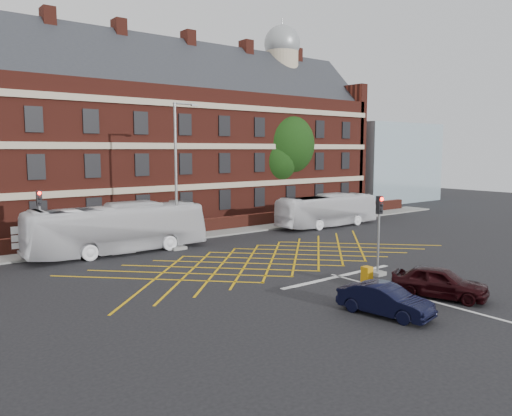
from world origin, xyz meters
TOP-DOWN VIEW (x-y plane):
  - ground at (0.00, 0.00)m, footprint 120.00×120.00m
  - victorian_building at (0.25, 22.00)m, footprint 51.00×12.17m
  - boundary_wall at (0.00, 13.00)m, footprint 56.00×0.50m
  - far_pavement at (0.00, 12.00)m, footprint 60.00×3.00m
  - glass_block at (34.00, 21.00)m, footprint 14.00×10.00m
  - box_junction_hatching at (0.00, 2.00)m, footprint 8.22×8.22m
  - stop_line at (0.00, -3.50)m, footprint 8.00×0.30m
  - centre_line at (0.00, -10.00)m, footprint 0.15×14.00m
  - bus_left at (-6.83, 9.49)m, footprint 11.72×3.06m
  - bus_right at (12.11, 9.03)m, footprint 10.21×2.71m
  - car_navy at (-3.16, -8.92)m, footprint 2.00×4.04m
  - car_maroon at (0.81, -8.89)m, footprint 3.06×4.53m
  - deciduous_tree at (14.46, 18.30)m, footprint 7.55×7.28m
  - traffic_light_near at (1.86, -4.59)m, footprint 0.70×0.70m
  - traffic_light_far at (-11.36, 10.30)m, footprint 0.70×0.70m
  - street_lamp at (-3.11, 8.27)m, footprint 2.25×1.00m
  - direction_signs at (-12.35, 10.94)m, footprint 1.10×0.16m
  - utility_cabinet at (-0.39, -5.70)m, footprint 0.43×0.44m

SIDE VIEW (x-z plane):
  - ground at x=0.00m, z-range 0.00..0.00m
  - box_junction_hatching at x=0.00m, z-range 0.00..0.02m
  - stop_line at x=0.00m, z-range 0.00..0.02m
  - centre_line at x=0.00m, z-range 0.00..0.02m
  - far_pavement at x=0.00m, z-range 0.00..0.12m
  - utility_cabinet at x=-0.39m, z-range 0.00..1.00m
  - boundary_wall at x=0.00m, z-range 0.00..1.10m
  - car_navy at x=-3.16m, z-range 0.00..1.27m
  - car_maroon at x=0.81m, z-range 0.00..1.43m
  - direction_signs at x=-12.35m, z-range 0.28..2.48m
  - bus_right at x=12.11m, z-range 0.00..2.82m
  - bus_left at x=-6.83m, z-range 0.00..3.24m
  - traffic_light_near at x=1.86m, z-range -0.37..3.90m
  - traffic_light_far at x=-11.36m, z-range -0.37..3.90m
  - street_lamp at x=-3.11m, z-range -1.45..8.34m
  - glass_block at x=34.00m, z-range 0.00..10.00m
  - deciduous_tree at x=14.46m, z-range 1.27..12.13m
  - victorian_building at x=0.25m, z-range -2.36..18.04m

